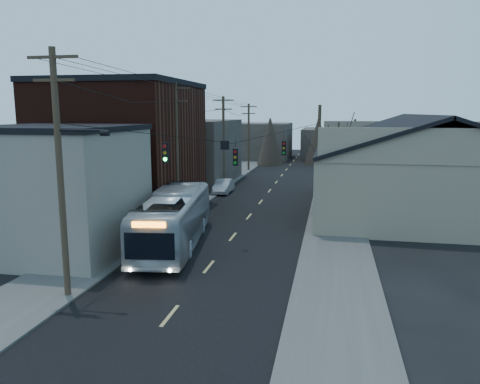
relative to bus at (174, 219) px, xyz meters
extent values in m
plane|color=black|center=(3.00, -11.31, -1.65)|extent=(160.00, 160.00, 0.00)
cube|color=black|center=(3.00, 18.69, -1.64)|extent=(9.00, 110.00, 0.02)
cube|color=#474744|center=(-3.50, 18.69, -1.59)|extent=(4.00, 110.00, 0.12)
cube|color=#474744|center=(9.50, 18.69, -1.59)|extent=(4.00, 110.00, 0.12)
cube|color=gray|center=(-6.00, -2.31, 1.85)|extent=(8.00, 8.00, 7.00)
cube|color=black|center=(-7.00, 8.69, 3.35)|extent=(10.00, 12.00, 10.00)
cube|color=#38332C|center=(-6.50, 24.69, 1.85)|extent=(9.00, 14.00, 7.00)
cube|color=gray|center=(16.00, 13.69, 0.85)|extent=(16.00, 20.00, 5.00)
cube|color=black|center=(12.00, 13.69, 4.65)|extent=(8.16, 20.60, 2.86)
cube|color=black|center=(20.00, 13.69, 4.65)|extent=(8.16, 20.60, 2.86)
cube|color=#38332C|center=(-3.00, 53.69, 1.35)|extent=(10.00, 12.00, 6.00)
cube|color=#38332C|center=(10.00, 58.69, 0.85)|extent=(12.00, 14.00, 5.00)
cone|color=black|center=(9.50, 8.69, 1.95)|extent=(0.40, 0.40, 7.20)
cylinder|color=#382B1E|center=(-2.00, -8.31, 3.60)|extent=(0.28, 0.28, 10.50)
cube|color=#382B1E|center=(-2.00, -8.31, 8.45)|extent=(2.20, 0.12, 0.12)
cylinder|color=#382B1E|center=(-2.00, 6.69, 3.35)|extent=(0.28, 0.28, 10.00)
cube|color=#382B1E|center=(-2.00, 6.69, 7.95)|extent=(2.20, 0.12, 0.12)
cylinder|color=#382B1E|center=(-2.00, 21.69, 3.10)|extent=(0.28, 0.28, 9.50)
cube|color=#382B1E|center=(-2.00, 21.69, 7.45)|extent=(2.20, 0.12, 0.12)
cylinder|color=#382B1E|center=(-2.00, 36.69, 2.85)|extent=(0.28, 0.28, 9.00)
cube|color=#382B1E|center=(-2.00, 36.69, 6.95)|extent=(2.20, 0.12, 0.12)
cylinder|color=#382B1E|center=(8.00, 13.69, 2.60)|extent=(0.28, 0.28, 8.50)
cube|color=black|center=(1.00, -3.81, 4.30)|extent=(0.28, 0.20, 1.00)
cube|color=black|center=(3.60, 0.69, 3.70)|extent=(0.28, 0.20, 1.00)
cube|color=black|center=(5.80, 6.69, 3.80)|extent=(0.28, 0.20, 1.00)
imported|color=#A7ADB2|center=(0.00, 0.00, 0.00)|extent=(4.36, 12.12, 3.30)
imported|color=#AAAEB2|center=(-1.30, 18.56, -0.96)|extent=(1.53, 4.20, 1.37)
camera|label=1|loc=(9.05, -25.78, 6.30)|focal=35.00mm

